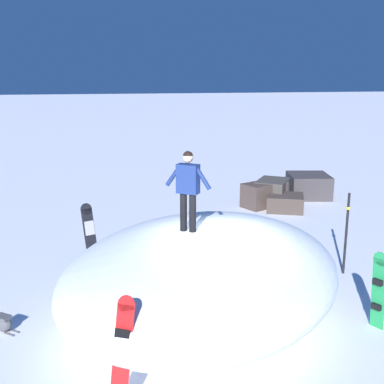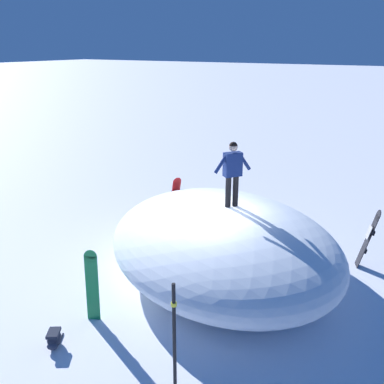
% 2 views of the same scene
% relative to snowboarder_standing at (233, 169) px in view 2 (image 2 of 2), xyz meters
% --- Properties ---
extents(ground, '(240.00, 240.00, 0.00)m').
position_rel_snowboarder_standing_xyz_m(ground, '(-0.49, -0.65, -2.70)').
color(ground, white).
extents(snow_mound, '(8.65, 8.39, 1.74)m').
position_rel_snowboarder_standing_xyz_m(snow_mound, '(-0.07, -0.30, -1.83)').
color(snow_mound, white).
rests_on(snow_mound, ground).
extents(snowboarder_standing, '(0.66, 0.83, 1.62)m').
position_rel_snowboarder_standing_xyz_m(snowboarder_standing, '(0.00, 0.00, 0.00)').
color(snowboarder_standing, black).
rests_on(snowboarder_standing, snow_mound).
extents(snowboard_primary_upright, '(0.30, 0.24, 1.58)m').
position_rel_snowboarder_standing_xyz_m(snowboard_primary_upright, '(-1.56, -3.36, -1.88)').
color(snowboard_primary_upright, '#1E8C47').
rests_on(snowboard_primary_upright, ground).
extents(snowboard_secondary_upright, '(0.56, 0.49, 1.69)m').
position_rel_snowboarder_standing_xyz_m(snowboard_secondary_upright, '(-2.71, 1.59, -1.83)').
color(snowboard_secondary_upright, red).
rests_on(snowboard_secondary_upright, ground).
extents(snowboard_tertiary_upright, '(0.49, 0.43, 1.61)m').
position_rel_snowboarder_standing_xyz_m(snowboard_tertiary_upright, '(3.02, 1.91, -1.87)').
color(snowboard_tertiary_upright, black).
rests_on(snowboard_tertiary_upright, ground).
extents(backpack_near, '(0.47, 0.52, 0.33)m').
position_rel_snowboarder_standing_xyz_m(backpack_near, '(-0.03, 3.65, -2.53)').
color(backpack_near, '#4C4C51').
rests_on(backpack_near, ground).
extents(backpack_far, '(0.47, 0.57, 0.32)m').
position_rel_snowboarder_standing_xyz_m(backpack_far, '(-1.60, -4.44, -2.53)').
color(backpack_far, '#1E2333').
rests_on(backpack_far, ground).
extents(trail_marker_pole, '(0.10, 0.10, 2.05)m').
position_rel_snowboarder_standing_xyz_m(trail_marker_pole, '(1.00, -4.18, -1.63)').
color(trail_marker_pole, black).
rests_on(trail_marker_pole, ground).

